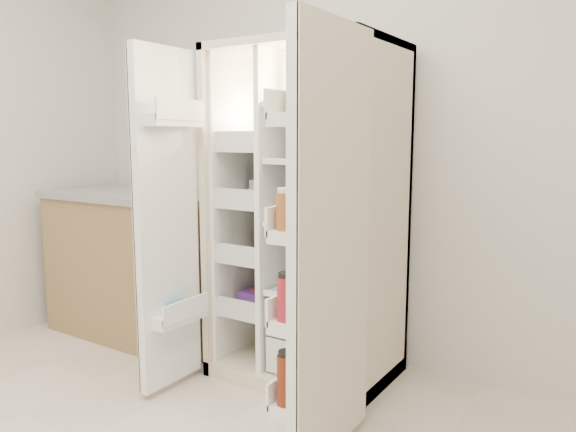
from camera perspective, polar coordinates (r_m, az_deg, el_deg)
The scene contains 5 objects.
wall_back at distance 3.28m, azimuth 5.62°, elevation 8.75°, with size 4.00×0.02×2.70m, color silver.
refrigerator at distance 3.02m, azimuth 2.78°, elevation -2.69°, with size 0.92×0.70×1.80m.
freezer_door at distance 2.84m, azimuth -12.49°, elevation -0.59°, with size 0.15×0.40×1.72m.
fridge_door at distance 2.18m, azimuth 4.10°, elevation -3.50°, with size 0.17×0.58×1.72m.
kitchen_counter at distance 3.78m, azimuth -14.61°, elevation -4.81°, with size 1.32×0.70×0.96m.
Camera 1 is at (1.52, -0.91, 1.32)m, focal length 34.00 mm.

